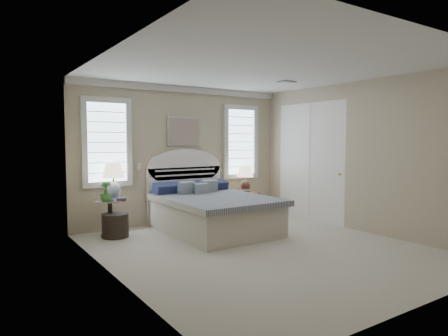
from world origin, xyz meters
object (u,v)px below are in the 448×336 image
nightstand_right (246,199)px  floor_pot (115,225)px  bed (211,210)px  lamp_right (245,176)px  side_table_left (110,214)px  lamp_left (113,176)px

nightstand_right → floor_pot: size_ratio=1.19×
bed → nightstand_right: (1.30, 0.69, 0.00)m
nightstand_right → lamp_right: lamp_right is taller
side_table_left → lamp_right: 2.98m
bed → floor_pot: bearing=163.3°
bed → nightstand_right: bearing=28.0°
bed → nightstand_right: bed is taller
bed → lamp_left: 1.81m
floor_pot → nightstand_right: bearing=4.2°
nightstand_right → floor_pot: bearing=-175.8°
lamp_left → nightstand_right: bearing=-0.9°
bed → lamp_right: (1.29, 0.69, 0.50)m
bed → lamp_left: bed is taller
lamp_left → lamp_right: bearing=-0.9°
floor_pot → lamp_left: size_ratio=0.70×
lamp_right → side_table_left: bearing=-178.0°
side_table_left → lamp_left: size_ratio=1.00×
bed → side_table_left: 1.75m
side_table_left → nightstand_right: size_ratio=1.19×
nightstand_right → bed: bearing=-152.0°
floor_pot → lamp_right: lamp_right is taller
lamp_left → floor_pot: bearing=-104.8°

